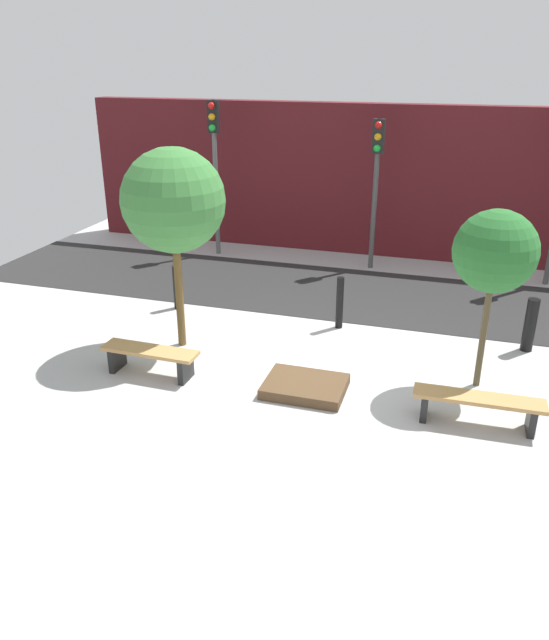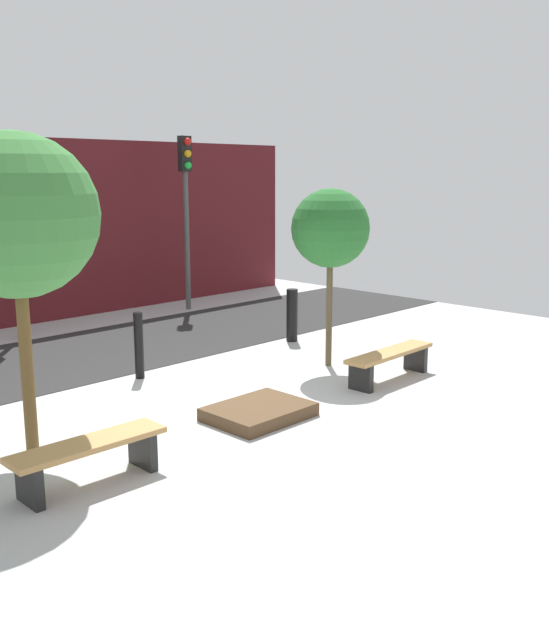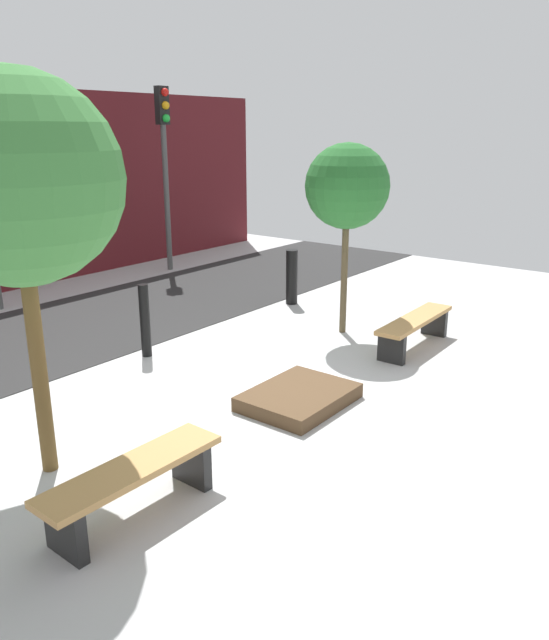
# 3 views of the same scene
# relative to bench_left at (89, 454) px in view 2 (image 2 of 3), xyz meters

# --- Properties ---
(ground_plane) EXTENTS (18.00, 18.00, 0.00)m
(ground_plane) POSITION_rel_bench_left_xyz_m (2.62, 0.73, -0.33)
(ground_plane) COLOR #B0B0B0
(road_strip) EXTENTS (18.00, 3.36, 0.01)m
(road_strip) POSITION_rel_bench_left_xyz_m (2.62, 4.77, -0.33)
(road_strip) COLOR #272727
(road_strip) RESTS_ON ground
(bench_left) EXTENTS (1.66, 0.46, 0.47)m
(bench_left) POSITION_rel_bench_left_xyz_m (0.00, 0.00, 0.00)
(bench_left) COLOR black
(bench_left) RESTS_ON ground
(bench_right) EXTENTS (1.85, 0.43, 0.46)m
(bench_right) POSITION_rel_bench_left_xyz_m (5.24, 0.00, 0.00)
(bench_right) COLOR black
(bench_right) RESTS_ON ground
(planter_bed) EXTENTS (1.28, 0.98, 0.17)m
(planter_bed) POSITION_rel_bench_left_xyz_m (2.62, 0.20, -0.25)
(planter_bed) COLOR #4F3924
(planter_bed) RESTS_ON ground
(tree_behind_left_bench) EXTENTS (1.79, 1.79, 3.58)m
(tree_behind_left_bench) POSITION_rel_bench_left_xyz_m (0.00, 1.22, 2.34)
(tree_behind_left_bench) COLOR brown
(tree_behind_left_bench) RESTS_ON ground
(tree_behind_right_bench) EXTENTS (1.26, 1.26, 2.90)m
(tree_behind_right_bench) POSITION_rel_bench_left_xyz_m (5.24, 1.22, 1.92)
(tree_behind_right_bench) COLOR brown
(tree_behind_right_bench) RESTS_ON ground
(bollard_left) EXTENTS (0.14, 0.14, 1.04)m
(bollard_left) POSITION_rel_bench_left_xyz_m (2.62, 2.84, 0.19)
(bollard_left) COLOR black
(bollard_left) RESTS_ON ground
(bollard_center) EXTENTS (0.21, 0.21, 0.99)m
(bollard_center) POSITION_rel_bench_left_xyz_m (6.09, 2.84, 0.16)
(bollard_center) COLOR black
(bollard_center) RESTS_ON ground
(traffic_light_mid_west) EXTENTS (0.28, 0.27, 3.59)m
(traffic_light_mid_west) POSITION_rel_bench_left_xyz_m (2.62, 6.74, 2.15)
(traffic_light_mid_west) COLOR #474747
(traffic_light_mid_west) RESTS_ON ground
(traffic_light_mid_east) EXTENTS (0.28, 0.27, 3.93)m
(traffic_light_mid_east) POSITION_rel_bench_left_xyz_m (6.74, 6.74, 2.37)
(traffic_light_mid_east) COLOR #474747
(traffic_light_mid_east) RESTS_ON ground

